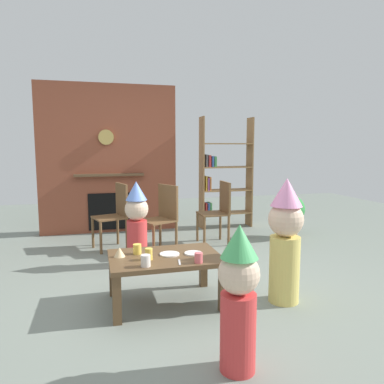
{
  "coord_description": "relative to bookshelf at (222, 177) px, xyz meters",
  "views": [
    {
      "loc": [
        -0.91,
        -3.55,
        1.41
      ],
      "look_at": [
        0.15,
        0.4,
        0.9
      ],
      "focal_mm": 34.29,
      "sensor_mm": 36.0,
      "label": 1
    }
  ],
  "objects": [
    {
      "name": "coffee_table",
      "position": [
        -1.54,
        -2.82,
        -0.52
      ],
      "size": [
        0.98,
        0.68,
        0.44
      ],
      "color": "brown",
      "rests_on": "ground_plane"
    },
    {
      "name": "bookshelf",
      "position": [
        0.0,
        0.0,
        0.0
      ],
      "size": [
        0.9,
        0.28,
        1.9
      ],
      "color": "olive",
      "rests_on": "ground_plane"
    },
    {
      "name": "paper_cup_near_right",
      "position": [
        -1.31,
        -3.09,
        -0.41
      ],
      "size": [
        0.07,
        0.07,
        0.09
      ],
      "primitive_type": "cylinder",
      "color": "#E5666B",
      "rests_on": "coffee_table"
    },
    {
      "name": "child_by_the_chairs",
      "position": [
        -1.66,
        -1.67,
        -0.36
      ],
      "size": [
        0.28,
        0.28,
        1.0
      ],
      "rotation": [
        0.0,
        0.0,
        -1.47
      ],
      "color": "#D13838",
      "rests_on": "ground_plane"
    },
    {
      "name": "dining_chair_right",
      "position": [
        -0.4,
        -0.99,
        -0.38
      ],
      "size": [
        0.4,
        0.4,
        0.9
      ],
      "rotation": [
        0.0,
        0.0,
        3.14
      ],
      "color": "brown",
      "rests_on": "ground_plane"
    },
    {
      "name": "brick_fireplace_feature",
      "position": [
        -1.89,
        0.2,
        0.3
      ],
      "size": [
        2.2,
        0.28,
        2.4
      ],
      "color": "brown",
      "rests_on": "ground_plane"
    },
    {
      "name": "ground_plane",
      "position": [
        -1.22,
        -2.4,
        -0.89
      ],
      "size": [
        12.0,
        12.0,
        0.0
      ],
      "primitive_type": "plane",
      "color": "gray"
    },
    {
      "name": "dining_chair_middle",
      "position": [
        -1.27,
        -1.24,
        -0.38
      ],
      "size": [
        0.53,
        0.53,
        0.9
      ],
      "rotation": [
        0.0,
        0.0,
        3.59
      ],
      "color": "brown",
      "rests_on": "ground_plane"
    },
    {
      "name": "child_in_pink",
      "position": [
        -0.49,
        -3.07,
        -0.29
      ],
      "size": [
        0.31,
        0.31,
        1.13
      ],
      "rotation": [
        0.0,
        0.0,
        2.91
      ],
      "color": "#E0CC66",
      "rests_on": "ground_plane"
    },
    {
      "name": "birthday_cake_slice",
      "position": [
        -1.94,
        -2.75,
        -0.41
      ],
      "size": [
        0.1,
        0.1,
        0.08
      ],
      "primitive_type": "cone",
      "color": "#EAC68C",
      "rests_on": "coffee_table"
    },
    {
      "name": "dining_chair_left",
      "position": [
        -1.86,
        -0.88,
        -0.38
      ],
      "size": [
        0.5,
        0.5,
        0.9
      ],
      "rotation": [
        0.0,
        0.0,
        3.43
      ],
      "color": "brown",
      "rests_on": "ground_plane"
    },
    {
      "name": "paper_cup_far_left",
      "position": [
        -1.7,
        -2.9,
        -0.4
      ],
      "size": [
        0.06,
        0.06,
        0.1
      ],
      "primitive_type": "cylinder",
      "color": "#F2CC4C",
      "rests_on": "coffee_table"
    },
    {
      "name": "child_with_cone_hat",
      "position": [
        -1.29,
        -3.93,
        -0.39
      ],
      "size": [
        0.26,
        0.26,
        0.94
      ],
      "rotation": [
        0.0,
        0.0,
        1.79
      ],
      "color": "#D13838",
      "rests_on": "ground_plane"
    },
    {
      "name": "paper_cup_center",
      "position": [
        -1.75,
        -3.07,
        -0.4
      ],
      "size": [
        0.08,
        0.08,
        0.1
      ],
      "primitive_type": "cylinder",
      "color": "silver",
      "rests_on": "coffee_table"
    },
    {
      "name": "paper_plate_front",
      "position": [
        -1.28,
        -2.83,
        -0.44
      ],
      "size": [
        0.16,
        0.16,
        0.01
      ],
      "primitive_type": "cylinder",
      "color": "white",
      "rests_on": "coffee_table"
    },
    {
      "name": "paper_plate_rear",
      "position": [
        -1.5,
        -2.8,
        -0.44
      ],
      "size": [
        0.18,
        0.18,
        0.01
      ],
      "primitive_type": "cylinder",
      "color": "white",
      "rests_on": "coffee_table"
    },
    {
      "name": "table_fork",
      "position": [
        -1.46,
        -3.05,
        -0.45
      ],
      "size": [
        0.04,
        0.15,
        0.01
      ],
      "primitive_type": "cube",
      "rotation": [
        0.0,
        0.0,
        1.4
      ],
      "color": "silver",
      "rests_on": "coffee_table"
    },
    {
      "name": "paper_cup_near_left",
      "position": [
        -1.78,
        -2.7,
        -0.41
      ],
      "size": [
        0.08,
        0.08,
        0.09
      ],
      "primitive_type": "cylinder",
      "color": "#F2CC4C",
      "rests_on": "coffee_table"
    },
    {
      "name": "potted_plant_tall",
      "position": [
        0.78,
        -0.96,
        -0.49
      ],
      "size": [
        0.44,
        0.44,
        0.66
      ],
      "color": "#9E5B42",
      "rests_on": "ground_plane"
    }
  ]
}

